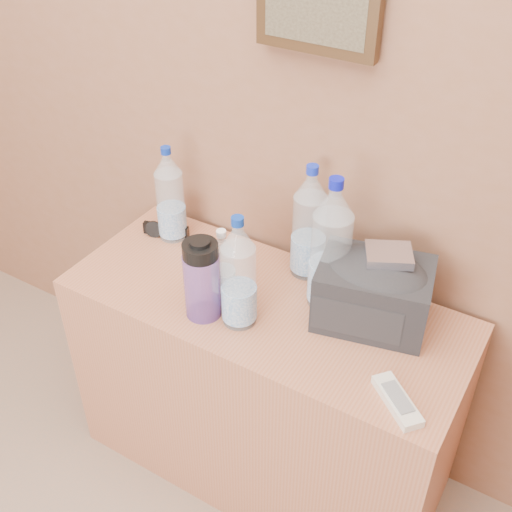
{
  "coord_description": "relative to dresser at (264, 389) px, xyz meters",
  "views": [
    {
      "loc": [
        0.74,
        0.65,
        1.78
      ],
      "look_at": [
        0.1,
        1.71,
        0.86
      ],
      "focal_mm": 45.0,
      "sensor_mm": 36.0,
      "label": 1
    }
  ],
  "objects": [
    {
      "name": "sunglasses",
      "position": [
        -0.41,
        0.11,
        0.36
      ],
      "size": [
        0.15,
        0.09,
        0.04
      ],
      "primitive_type": null,
      "rotation": [
        0.0,
        0.0,
        0.31
      ],
      "color": "black",
      "rests_on": "dresser"
    },
    {
      "name": "pet_large_d",
      "position": [
        -0.02,
        -0.09,
        0.48
      ],
      "size": [
        0.08,
        0.08,
        0.31
      ],
      "rotation": [
        0.0,
        0.0,
        -0.21
      ],
      "color": "silver",
      "rests_on": "dresser"
    },
    {
      "name": "pet_large_b",
      "position": [
        0.03,
        0.18,
        0.49
      ],
      "size": [
        0.09,
        0.09,
        0.33
      ],
      "rotation": [
        0.0,
        0.0,
        0.27
      ],
      "color": "silver",
      "rests_on": "dresser"
    },
    {
      "name": "pet_large_c",
      "position": [
        0.14,
        0.09,
        0.5
      ],
      "size": [
        0.1,
        0.1,
        0.37
      ],
      "rotation": [
        0.0,
        0.0,
        -0.43
      ],
      "color": "#A9CBD9",
      "rests_on": "dresser"
    },
    {
      "name": "pet_small",
      "position": [
        -0.1,
        -0.04,
        0.43
      ],
      "size": [
        0.06,
        0.06,
        0.22
      ],
      "rotation": [
        0.0,
        0.0,
        -0.19
      ],
      "color": "silver",
      "rests_on": "dresser"
    },
    {
      "name": "pet_large_a",
      "position": [
        -0.39,
        0.12,
        0.47
      ],
      "size": [
        0.08,
        0.08,
        0.3
      ],
      "rotation": [
        0.0,
        0.0,
        0.21
      ],
      "color": "silver",
      "rests_on": "dresser"
    },
    {
      "name": "foil_packet",
      "position": [
        0.28,
        0.1,
        0.54
      ],
      "size": [
        0.14,
        0.13,
        0.02
      ],
      "primitive_type": "cube",
      "rotation": [
        0.0,
        0.0,
        0.47
      ],
      "color": "silver",
      "rests_on": "toiletry_bag"
    },
    {
      "name": "toiletry_bag",
      "position": [
        0.26,
        0.08,
        0.43
      ],
      "size": [
        0.31,
        0.25,
        0.19
      ],
      "primitive_type": null,
      "rotation": [
        0.0,
        0.0,
        0.22
      ],
      "color": "black",
      "rests_on": "dresser"
    },
    {
      "name": "nalgene_bottle",
      "position": [
        -0.11,
        -0.12,
        0.45
      ],
      "size": [
        0.09,
        0.09,
        0.23
      ],
      "rotation": [
        0.0,
        0.0,
        -0.2
      ],
      "color": "#734BB2",
      "rests_on": "dresser"
    },
    {
      "name": "ac_remote",
      "position": [
        0.42,
        -0.14,
        0.35
      ],
      "size": [
        0.15,
        0.14,
        0.02
      ],
      "primitive_type": "cube",
      "rotation": [
        0.0,
        0.0,
        -0.7
      ],
      "color": "silver",
      "rests_on": "dresser"
    },
    {
      "name": "dresser",
      "position": [
        0.0,
        0.0,
        0.0
      ],
      "size": [
        1.08,
        0.45,
        0.68
      ],
      "primitive_type": "cube",
      "color": "#A98951",
      "rests_on": "ground"
    }
  ]
}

